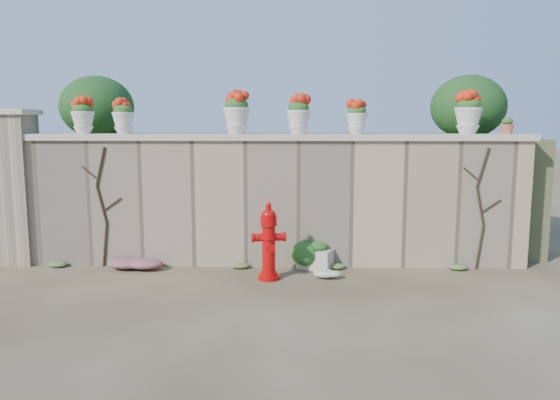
{
  "coord_description": "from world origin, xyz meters",
  "views": [
    {
      "loc": [
        0.36,
        -6.81,
        2.29
      ],
      "look_at": [
        0.13,
        1.4,
        1.11
      ],
      "focal_mm": 35.0,
      "sensor_mm": 36.0,
      "label": 1
    }
  ],
  "objects_px": {
    "planter_box": "(315,256)",
    "terracotta_pot": "(507,127)",
    "urn_pot_0": "(83,116)",
    "fire_hydrant": "(269,241)"
  },
  "relations": [
    {
      "from": "fire_hydrant",
      "to": "terracotta_pot",
      "type": "bearing_deg",
      "value": 2.72
    },
    {
      "from": "urn_pot_0",
      "to": "fire_hydrant",
      "type": "bearing_deg",
      "value": -16.28
    },
    {
      "from": "planter_box",
      "to": "terracotta_pot",
      "type": "relative_size",
      "value": 2.46
    },
    {
      "from": "fire_hydrant",
      "to": "urn_pot_0",
      "type": "relative_size",
      "value": 1.99
    },
    {
      "from": "fire_hydrant",
      "to": "planter_box",
      "type": "xyz_separation_m",
      "value": [
        0.7,
        0.61,
        -0.37
      ]
    },
    {
      "from": "fire_hydrant",
      "to": "planter_box",
      "type": "height_order",
      "value": "fire_hydrant"
    },
    {
      "from": "planter_box",
      "to": "urn_pot_0",
      "type": "bearing_deg",
      "value": -160.8
    },
    {
      "from": "fire_hydrant",
      "to": "urn_pot_0",
      "type": "xyz_separation_m",
      "value": [
        -2.97,
        0.87,
        1.81
      ]
    },
    {
      "from": "urn_pot_0",
      "to": "terracotta_pot",
      "type": "xyz_separation_m",
      "value": [
        6.63,
        -0.0,
        -0.17
      ]
    },
    {
      "from": "urn_pot_0",
      "to": "terracotta_pot",
      "type": "bearing_deg",
      "value": -0.0
    }
  ]
}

